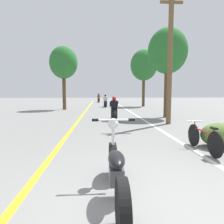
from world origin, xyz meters
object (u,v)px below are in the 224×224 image
(motorcycle_foreground, at_px, (116,170))
(motorcycle_rider_lead, at_px, (114,111))
(utility_pole, at_px, (170,57))
(motorcycle_rider_mid, at_px, (105,102))
(bicycle_parked, at_px, (203,138))
(motorcycle_rider_far, at_px, (99,99))
(roadside_tree_left, at_px, (64,63))
(roadside_tree_right_near, at_px, (168,52))
(roadside_tree_right_far, at_px, (144,65))

(motorcycle_foreground, bearing_deg, motorcycle_rider_lead, 85.94)
(utility_pole, distance_m, motorcycle_rider_mid, 12.84)
(bicycle_parked, bearing_deg, motorcycle_rider_far, 95.89)
(bicycle_parked, bearing_deg, motorcycle_rider_mid, 96.97)
(motorcycle_foreground, bearing_deg, motorcycle_rider_far, 90.65)
(motorcycle_rider_mid, bearing_deg, motorcycle_rider_lead, -89.23)
(utility_pole, xyz_separation_m, motorcycle_rider_lead, (-2.63, 1.36, -2.80))
(roadside_tree_left, distance_m, bicycle_parked, 15.50)
(utility_pole, relative_size, motorcycle_rider_far, 3.21)
(utility_pole, relative_size, motorcycle_rider_mid, 3.00)
(roadside_tree_left, distance_m, motorcycle_rider_far, 14.69)
(roadside_tree_right_near, height_order, motorcycle_rider_mid, roadside_tree_right_near)
(bicycle_parked, bearing_deg, motorcycle_foreground, -138.82)
(motorcycle_rider_far, bearing_deg, bicycle_parked, -84.11)
(roadside_tree_left, bearing_deg, roadside_tree_right_near, -40.02)
(utility_pole, relative_size, roadside_tree_right_near, 1.16)
(motorcycle_rider_mid, distance_m, bicycle_parked, 17.06)
(utility_pole, height_order, roadside_tree_left, utility_pole)
(utility_pole, xyz_separation_m, roadside_tree_left, (-6.69, 9.04, 0.94))
(roadside_tree_right_far, bearing_deg, roadside_tree_right_near, -94.34)
(roadside_tree_right_near, distance_m, bicycle_parked, 8.48)
(roadside_tree_left, height_order, motorcycle_rider_far, roadside_tree_left)
(roadside_tree_left, xyz_separation_m, motorcycle_foreground, (3.47, -15.95, -3.83))
(utility_pole, distance_m, roadside_tree_right_near, 2.97)
(roadside_tree_right_near, bearing_deg, roadside_tree_right_far, 85.66)
(roadside_tree_right_far, bearing_deg, motorcycle_rider_mid, -172.35)
(roadside_tree_right_far, distance_m, motorcycle_rider_lead, 12.87)
(motorcycle_rider_lead, distance_m, motorcycle_rider_far, 21.56)
(roadside_tree_right_far, distance_m, bicycle_parked, 18.17)
(utility_pole, bearing_deg, roadside_tree_left, 126.50)
(motorcycle_rider_far, bearing_deg, roadside_tree_right_far, -63.07)
(motorcycle_rider_lead, relative_size, bicycle_parked, 1.19)
(roadside_tree_right_near, xyz_separation_m, bicycle_parked, (-1.52, -7.45, -3.75))
(roadside_tree_right_near, distance_m, motorcycle_rider_far, 20.94)
(roadside_tree_right_far, bearing_deg, motorcycle_rider_lead, -110.18)
(motorcycle_rider_far, bearing_deg, roadside_tree_right_near, -77.78)
(motorcycle_rider_mid, bearing_deg, roadside_tree_left, -140.93)
(utility_pole, bearing_deg, bicycle_parked, -98.57)
(roadside_tree_left, bearing_deg, motorcycle_rider_lead, -62.14)
(motorcycle_rider_mid, bearing_deg, bicycle_parked, -83.03)
(roadside_tree_right_far, height_order, motorcycle_rider_far, roadside_tree_right_far)
(motorcycle_foreground, bearing_deg, roadside_tree_right_near, 67.32)
(roadside_tree_right_far, relative_size, bicycle_parked, 3.68)
(roadside_tree_right_near, height_order, motorcycle_foreground, roadside_tree_right_near)
(motorcycle_rider_mid, bearing_deg, motorcycle_rider_far, 94.16)
(roadside_tree_right_near, bearing_deg, utility_pole, -106.47)
(motorcycle_rider_mid, bearing_deg, motorcycle_foreground, -91.32)
(motorcycle_foreground, bearing_deg, roadside_tree_left, 102.29)
(roadside_tree_left, distance_m, motorcycle_rider_mid, 6.28)
(roadside_tree_left, relative_size, motorcycle_foreground, 2.64)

